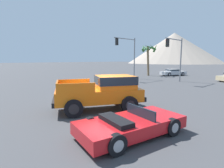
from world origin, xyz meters
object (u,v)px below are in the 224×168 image
object	(u,v)px
parked_car_silver	(173,72)
palm_tree_tall	(149,52)
red_convertible_car	(131,124)
traffic_light_main	(127,50)
traffic_light_crosswalk	(175,51)
orange_pickup_truck	(104,91)

from	to	relation	value
parked_car_silver	palm_tree_tall	bearing A→B (deg)	-104.70
red_convertible_car	parked_car_silver	distance (m)	26.47
traffic_light_main	traffic_light_crosswalk	xyz separation A→B (m)	(6.21, 1.65, -0.31)
parked_car_silver	traffic_light_crosswalk	size ratio (longest dim) A/B	0.88
parked_car_silver	palm_tree_tall	distance (m)	5.71
traffic_light_main	traffic_light_crosswalk	world-z (taller)	traffic_light_main
red_convertible_car	parked_car_silver	size ratio (longest dim) A/B	0.91
red_convertible_car	orange_pickup_truck	bearing A→B (deg)	166.01
parked_car_silver	traffic_light_crosswalk	distance (m)	10.54
orange_pickup_truck	palm_tree_tall	size ratio (longest dim) A/B	0.96
orange_pickup_truck	parked_car_silver	bearing A→B (deg)	136.64
orange_pickup_truck	red_convertible_car	size ratio (longest dim) A/B	1.21
parked_car_silver	traffic_light_crosswalk	xyz separation A→B (m)	(4.74, -8.84, 3.22)
red_convertible_car	traffic_light_main	xyz separation A→B (m)	(-12.42, 13.61, 3.69)
red_convertible_car	traffic_light_main	distance (m)	18.79
orange_pickup_truck	traffic_light_crosswalk	distance (m)	14.35
orange_pickup_truck	palm_tree_tall	xyz separation A→B (m)	(-10.59, 19.20, 3.06)
traffic_light_crosswalk	palm_tree_tall	distance (m)	9.36
red_convertible_car	parked_car_silver	world-z (taller)	parked_car_silver
traffic_light_main	red_convertible_car	bearing A→B (deg)	42.39
red_convertible_car	palm_tree_tall	bearing A→B (deg)	134.40
orange_pickup_truck	parked_car_silver	world-z (taller)	orange_pickup_truck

